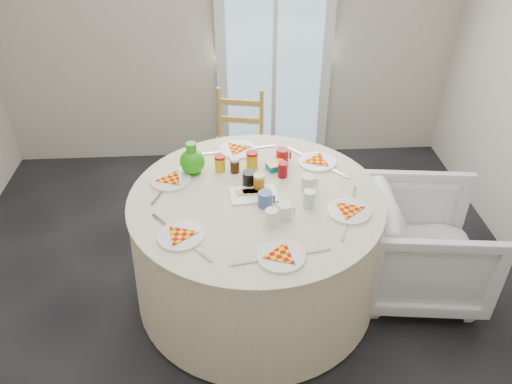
{
  "coord_description": "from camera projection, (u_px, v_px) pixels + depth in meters",
  "views": [
    {
      "loc": [
        -0.02,
        -2.22,
        2.48
      ],
      "look_at": [
        0.13,
        0.18,
        0.8
      ],
      "focal_mm": 35.0,
      "sensor_mm": 36.0,
      "label": 1
    }
  ],
  "objects": [
    {
      "name": "floor",
      "position": [
        238.0,
        309.0,
        3.24
      ],
      "size": [
        4.0,
        4.0,
        0.0
      ],
      "primitive_type": "plane",
      "color": "black",
      "rests_on": "ground"
    },
    {
      "name": "wall_back",
      "position": [
        226.0,
        18.0,
        4.13
      ],
      "size": [
        4.0,
        0.02,
        2.6
      ],
      "primitive_type": "cube",
      "color": "#BCB5A3",
      "rests_on": "floor"
    },
    {
      "name": "glass_door",
      "position": [
        274.0,
        48.0,
        4.25
      ],
      "size": [
        1.0,
        0.08,
        2.1
      ],
      "primitive_type": "cube",
      "color": "silver",
      "rests_on": "floor"
    },
    {
      "name": "table",
      "position": [
        256.0,
        246.0,
        3.18
      ],
      "size": [
        1.56,
        1.56,
        0.79
      ],
      "primitive_type": "cylinder",
      "color": "#F8F0BB",
      "rests_on": "floor"
    },
    {
      "name": "wooden_chair",
      "position": [
        237.0,
        147.0,
        4.03
      ],
      "size": [
        0.48,
        0.46,
        0.91
      ],
      "primitive_type": null,
      "rotation": [
        0.0,
        0.0,
        -0.21
      ],
      "color": "#AE7C3B",
      "rests_on": "floor"
    },
    {
      "name": "armchair",
      "position": [
        424.0,
        241.0,
        3.2
      ],
      "size": [
        0.8,
        0.84,
        0.78
      ],
      "primitive_type": "imported",
      "rotation": [
        0.0,
        0.0,
        1.46
      ],
      "color": "silver",
      "rests_on": "floor"
    },
    {
      "name": "place_settings",
      "position": [
        256.0,
        196.0,
        2.95
      ],
      "size": [
        1.55,
        1.55,
        0.02
      ],
      "primitive_type": null,
      "rotation": [
        0.0,
        0.0,
        0.17
      ],
      "color": "white",
      "rests_on": "table"
    },
    {
      "name": "jar_cluster",
      "position": [
        250.0,
        167.0,
        3.12
      ],
      "size": [
        0.5,
        0.36,
        0.13
      ],
      "primitive_type": null,
      "rotation": [
        0.0,
        0.0,
        0.35
      ],
      "color": "#A0650F",
      "rests_on": "table"
    },
    {
      "name": "butter_tub",
      "position": [
        276.0,
        167.0,
        3.19
      ],
      "size": [
        0.15,
        0.13,
        0.05
      ],
      "primitive_type": "cube",
      "rotation": [
        0.0,
        0.0,
        0.4
      ],
      "color": "#04748B",
      "rests_on": "table"
    },
    {
      "name": "green_pitcher",
      "position": [
        192.0,
        159.0,
        3.11
      ],
      "size": [
        0.19,
        0.19,
        0.21
      ],
      "primitive_type": null,
      "rotation": [
        0.0,
        0.0,
        0.18
      ],
      "color": "#26A111",
      "rests_on": "table"
    },
    {
      "name": "cheese_platter",
      "position": [
        254.0,
        195.0,
        2.96
      ],
      "size": [
        0.29,
        0.2,
        0.04
      ],
      "primitive_type": null,
      "rotation": [
        0.0,
        0.0,
        0.09
      ],
      "color": "white",
      "rests_on": "table"
    },
    {
      "name": "mugs_glasses",
      "position": [
        281.0,
        190.0,
        2.94
      ],
      "size": [
        0.78,
        0.78,
        0.11
      ],
      "primitive_type": null,
      "rotation": [
        0.0,
        0.0,
        0.34
      ],
      "color": "gray",
      "rests_on": "table"
    }
  ]
}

